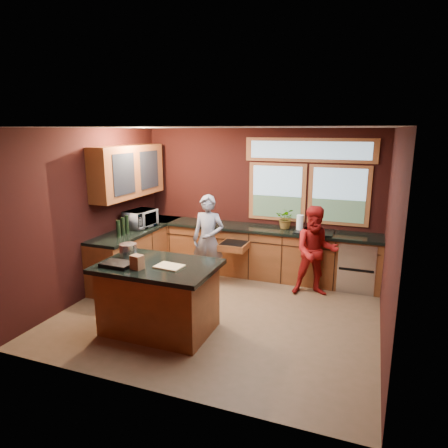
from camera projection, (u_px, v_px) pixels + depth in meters
The scene contains 14 objects.
floor at pixel (221, 312), 6.00m from camera, with size 4.50×4.50×0.00m, color brown.
room_shell at pixel (192, 188), 6.09m from camera, with size 4.52×4.02×2.71m.
back_counter at pixel (264, 252), 7.37m from camera, with size 4.50×0.64×0.93m.
left_counter at pixel (138, 252), 7.34m from camera, with size 0.64×2.30×0.93m.
island at pixel (159, 297), 5.36m from camera, with size 1.55×1.05×0.95m.
person_grey at pixel (208, 240), 6.98m from camera, with size 0.58×0.38×1.58m, color slate.
person_red at pixel (316, 251), 6.47m from camera, with size 0.72×0.56×1.49m, color maroon.
microwave at pixel (140, 219), 7.26m from camera, with size 0.57×0.39×0.32m, color #999999.
potted_plant at pixel (286, 218), 7.14m from camera, with size 0.34×0.30×0.38m, color #999999.
paper_towel at pixel (300, 223), 7.02m from camera, with size 0.12×0.12×0.28m, color white.
cutting_board at pixel (169, 266), 5.14m from camera, with size 0.35×0.25×0.02m, color tan.
stock_pot at pixel (128, 250), 5.56m from camera, with size 0.24×0.24×0.18m, color #BCBBC1.
paper_bag at pixel (137, 262), 5.05m from camera, with size 0.15×0.12×0.18m, color brown.
black_tray at pixel (117, 264), 5.17m from camera, with size 0.40×0.28×0.05m, color black.
Camera 1 is at (2.00, -5.16, 2.68)m, focal length 32.00 mm.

